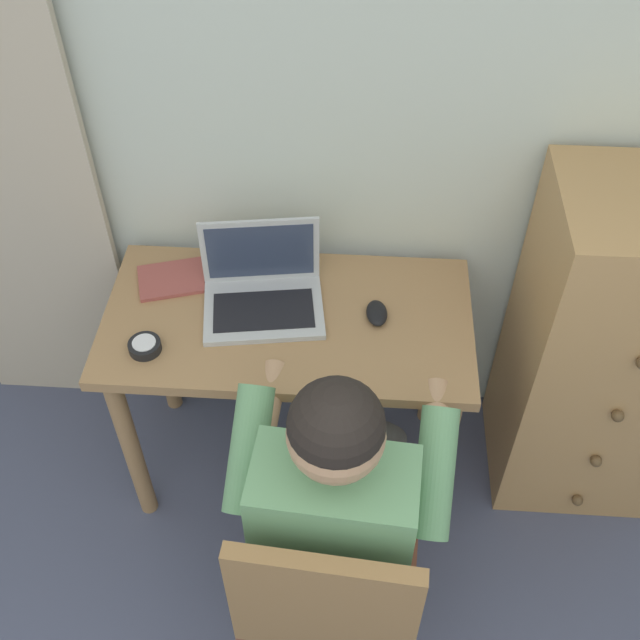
{
  "coord_description": "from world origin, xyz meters",
  "views": [
    {
      "loc": [
        -0.05,
        0.35,
        2.33
      ],
      "look_at": [
        -0.14,
        1.75,
        0.84
      ],
      "focal_mm": 43.01,
      "sensor_mm": 36.0,
      "label": 1
    }
  ],
  "objects_px": {
    "computer_mouse": "(377,313)",
    "notebook_pad": "(174,279)",
    "chair": "(329,593)",
    "desk_clock": "(145,346)",
    "desk": "(289,346)",
    "dresser": "(602,352)",
    "laptop": "(262,289)",
    "person_seated": "(340,489)"
  },
  "relations": [
    {
      "from": "dresser",
      "to": "notebook_pad",
      "type": "xyz_separation_m",
      "value": [
        -1.3,
        0.06,
        0.17
      ]
    },
    {
      "from": "desk",
      "to": "computer_mouse",
      "type": "xyz_separation_m",
      "value": [
        0.25,
        0.02,
        0.14
      ]
    },
    {
      "from": "chair",
      "to": "person_seated",
      "type": "distance_m",
      "value": 0.26
    },
    {
      "from": "chair",
      "to": "laptop",
      "type": "xyz_separation_m",
      "value": [
        -0.24,
        0.76,
        0.29
      ]
    },
    {
      "from": "desk",
      "to": "computer_mouse",
      "type": "bearing_deg",
      "value": 3.67
    },
    {
      "from": "notebook_pad",
      "to": "person_seated",
      "type": "bearing_deg",
      "value": -67.31
    },
    {
      "from": "computer_mouse",
      "to": "notebook_pad",
      "type": "height_order",
      "value": "computer_mouse"
    },
    {
      "from": "computer_mouse",
      "to": "desk_clock",
      "type": "relative_size",
      "value": 1.11
    },
    {
      "from": "notebook_pad",
      "to": "chair",
      "type": "bearing_deg",
      "value": -74.72
    },
    {
      "from": "laptop",
      "to": "computer_mouse",
      "type": "relative_size",
      "value": 3.73
    },
    {
      "from": "dresser",
      "to": "laptop",
      "type": "height_order",
      "value": "dresser"
    },
    {
      "from": "laptop",
      "to": "desk",
      "type": "bearing_deg",
      "value": -35.98
    },
    {
      "from": "person_seated",
      "to": "laptop",
      "type": "xyz_separation_m",
      "value": [
        -0.25,
        0.57,
        0.11
      ]
    },
    {
      "from": "dresser",
      "to": "desk_clock",
      "type": "relative_size",
      "value": 12.84
    },
    {
      "from": "desk",
      "to": "desk_clock",
      "type": "relative_size",
      "value": 11.77
    },
    {
      "from": "laptop",
      "to": "desk_clock",
      "type": "bearing_deg",
      "value": -145.88
    },
    {
      "from": "laptop",
      "to": "desk_clock",
      "type": "height_order",
      "value": "laptop"
    },
    {
      "from": "desk",
      "to": "chair",
      "type": "distance_m",
      "value": 0.73
    },
    {
      "from": "dresser",
      "to": "computer_mouse",
      "type": "bearing_deg",
      "value": -175.89
    },
    {
      "from": "desk",
      "to": "person_seated",
      "type": "relative_size",
      "value": 0.88
    },
    {
      "from": "desk",
      "to": "laptop",
      "type": "relative_size",
      "value": 2.84
    },
    {
      "from": "chair",
      "to": "notebook_pad",
      "type": "xyz_separation_m",
      "value": [
        -0.52,
        0.83,
        0.25
      ]
    },
    {
      "from": "chair",
      "to": "desk_clock",
      "type": "relative_size",
      "value": 9.84
    },
    {
      "from": "dresser",
      "to": "computer_mouse",
      "type": "xyz_separation_m",
      "value": [
        -0.69,
        -0.05,
        0.18
      ]
    },
    {
      "from": "chair",
      "to": "desk_clock",
      "type": "distance_m",
      "value": 0.81
    },
    {
      "from": "dresser",
      "to": "chair",
      "type": "height_order",
      "value": "dresser"
    },
    {
      "from": "person_seated",
      "to": "laptop",
      "type": "distance_m",
      "value": 0.63
    },
    {
      "from": "chair",
      "to": "desk_clock",
      "type": "xyz_separation_m",
      "value": [
        -0.54,
        0.55,
        0.25
      ]
    },
    {
      "from": "person_seated",
      "to": "desk",
      "type": "bearing_deg",
      "value": 108.75
    },
    {
      "from": "computer_mouse",
      "to": "desk_clock",
      "type": "bearing_deg",
      "value": -171.5
    },
    {
      "from": "laptop",
      "to": "notebook_pad",
      "type": "height_order",
      "value": "laptop"
    },
    {
      "from": "desk",
      "to": "dresser",
      "type": "height_order",
      "value": "dresser"
    },
    {
      "from": "person_seated",
      "to": "notebook_pad",
      "type": "bearing_deg",
      "value": 129.3
    },
    {
      "from": "person_seated",
      "to": "chair",
      "type": "bearing_deg",
      "value": -94.08
    },
    {
      "from": "desk",
      "to": "dresser",
      "type": "relative_size",
      "value": 0.92
    },
    {
      "from": "notebook_pad",
      "to": "desk",
      "type": "bearing_deg",
      "value": -36.64
    },
    {
      "from": "dresser",
      "to": "laptop",
      "type": "xyz_separation_m",
      "value": [
        -1.02,
        -0.01,
        0.21
      ]
    },
    {
      "from": "desk",
      "to": "laptop",
      "type": "bearing_deg",
      "value": 144.02
    },
    {
      "from": "chair",
      "to": "desk",
      "type": "bearing_deg",
      "value": 103.07
    },
    {
      "from": "desk",
      "to": "desk_clock",
      "type": "xyz_separation_m",
      "value": [
        -0.38,
        -0.15,
        0.14
      ]
    },
    {
      "from": "laptop",
      "to": "desk_clock",
      "type": "xyz_separation_m",
      "value": [
        -0.3,
        -0.2,
        -0.04
      ]
    },
    {
      "from": "laptop",
      "to": "dresser",
      "type": "bearing_deg",
      "value": 0.6
    }
  ]
}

